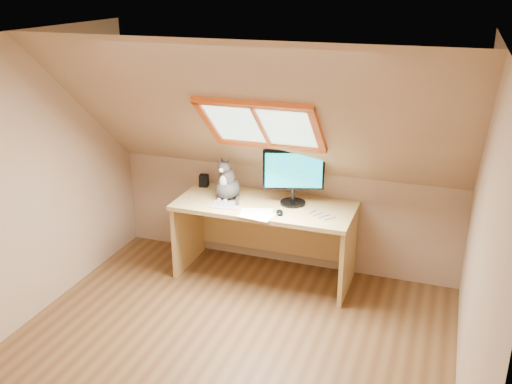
% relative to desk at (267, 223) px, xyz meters
% --- Properties ---
extents(ground, '(3.50, 3.50, 0.00)m').
position_rel_desk_xyz_m(ground, '(0.08, -1.45, -0.54)').
color(ground, brown).
rests_on(ground, ground).
extents(room_shell, '(3.52, 3.52, 2.41)m').
position_rel_desk_xyz_m(room_shell, '(0.08, -1.54, 0.89)').
color(room_shell, tan).
rests_on(room_shell, ground).
extents(desk, '(1.69, 0.74, 0.77)m').
position_rel_desk_xyz_m(desk, '(0.00, 0.00, 0.00)').
color(desk, tan).
rests_on(desk, ground).
extents(monitor, '(0.56, 0.24, 0.53)m').
position_rel_desk_xyz_m(monitor, '(0.25, 0.01, 0.53)').
color(monitor, black).
rests_on(monitor, desk).
extents(cat, '(0.27, 0.31, 0.43)m').
position_rel_desk_xyz_m(cat, '(-0.39, -0.06, 0.38)').
color(cat, '#4B4542').
rests_on(cat, desk).
extents(desk_speaker, '(0.10, 0.10, 0.12)m').
position_rel_desk_xyz_m(desk_speaker, '(-0.74, 0.18, 0.29)').
color(desk_speaker, black).
rests_on(desk_speaker, desk).
extents(graphics_tablet, '(0.29, 0.23, 0.01)m').
position_rel_desk_xyz_m(graphics_tablet, '(-0.33, -0.23, 0.24)').
color(graphics_tablet, '#B2B2B7').
rests_on(graphics_tablet, desk).
extents(mouse, '(0.10, 0.13, 0.04)m').
position_rel_desk_xyz_m(mouse, '(0.21, -0.27, 0.25)').
color(mouse, black).
rests_on(mouse, desk).
extents(papers, '(0.33, 0.27, 0.00)m').
position_rel_desk_xyz_m(papers, '(-0.06, -0.33, 0.23)').
color(papers, white).
rests_on(papers, desk).
extents(cables, '(0.51, 0.26, 0.01)m').
position_rel_desk_xyz_m(cables, '(0.47, -0.19, 0.24)').
color(cables, silver).
rests_on(cables, desk).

